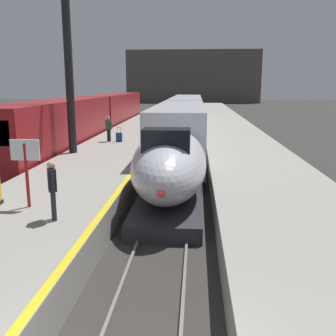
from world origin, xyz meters
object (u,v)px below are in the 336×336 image
(highspeed_train_main, at_px, (183,123))
(departure_info_board, at_px, (26,159))
(passenger_mid_platform, at_px, (52,186))
(station_column_mid, at_px, (68,49))
(passenger_near_edge, at_px, (109,127))
(rolling_suitcase, at_px, (119,137))
(regional_train_adjacent, at_px, (94,115))

(highspeed_train_main, height_order, departure_info_board, highspeed_train_main)
(passenger_mid_platform, bearing_deg, departure_info_board, 137.74)
(station_column_mid, bearing_deg, passenger_mid_platform, -74.91)
(highspeed_train_main, distance_m, passenger_near_edge, 6.37)
(station_column_mid, height_order, rolling_suitcase, station_column_mid)
(highspeed_train_main, bearing_deg, regional_train_adjacent, 151.13)
(departure_info_board, bearing_deg, station_column_mid, 99.99)
(passenger_near_edge, relative_size, rolling_suitcase, 1.72)
(highspeed_train_main, height_order, rolling_suitcase, highspeed_train_main)
(passenger_mid_platform, bearing_deg, rolling_suitcase, 94.42)
(rolling_suitcase, bearing_deg, passenger_near_edge, 176.36)
(passenger_mid_platform, bearing_deg, station_column_mid, 105.09)
(passenger_near_edge, relative_size, passenger_mid_platform, 1.00)
(rolling_suitcase, height_order, departure_info_board, departure_info_board)
(station_column_mid, bearing_deg, passenger_near_edge, 76.71)
(regional_train_adjacent, distance_m, passenger_near_edge, 9.18)
(passenger_mid_platform, height_order, rolling_suitcase, passenger_mid_platform)
(station_column_mid, bearing_deg, regional_train_adjacent, 99.58)
(station_column_mid, relative_size, rolling_suitcase, 9.46)
(station_column_mid, bearing_deg, rolling_suitcase, 68.28)
(station_column_mid, xyz_separation_m, rolling_suitcase, (1.75, 4.40, -5.28))
(passenger_near_edge, bearing_deg, highspeed_train_main, 40.36)
(passenger_near_edge, bearing_deg, station_column_mid, -103.29)
(regional_train_adjacent, bearing_deg, highspeed_train_main, -28.87)
(highspeed_train_main, bearing_deg, passenger_mid_platform, -98.66)
(highspeed_train_main, relative_size, regional_train_adjacent, 1.05)
(highspeed_train_main, distance_m, rolling_suitcase, 5.91)
(regional_train_adjacent, xyz_separation_m, passenger_mid_platform, (5.14, -23.92, -0.09))
(highspeed_train_main, bearing_deg, passenger_near_edge, -139.64)
(passenger_near_edge, distance_m, departure_info_board, 14.26)
(highspeed_train_main, height_order, passenger_near_edge, highspeed_train_main)
(highspeed_train_main, bearing_deg, station_column_mid, -124.56)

